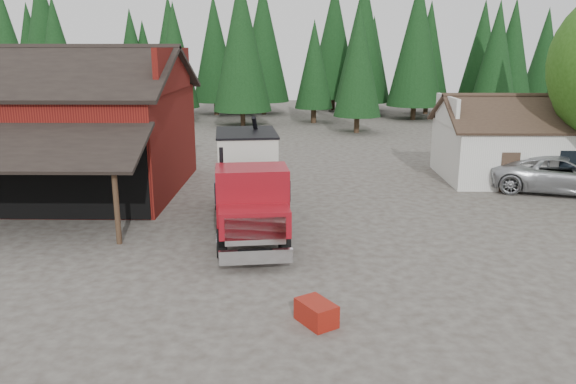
{
  "coord_description": "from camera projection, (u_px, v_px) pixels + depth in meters",
  "views": [
    {
      "loc": [
        0.92,
        -17.34,
        7.02
      ],
      "look_at": [
        0.61,
        2.83,
        1.8
      ],
      "focal_mm": 35.0,
      "sensor_mm": 36.0,
      "label": 1
    }
  ],
  "objects": [
    {
      "name": "red_barn",
      "position": [
        55.0,
        138.0,
        27.63
      ],
      "size": [
        12.8,
        13.63,
        7.18
      ],
      "color": "maroon",
      "rests_on": "ground"
    },
    {
      "name": "conifer_backdrop",
      "position": [
        288.0,
        116.0,
        59.22
      ],
      "size": [
        76.0,
        16.0,
        16.0
      ],
      "primitive_type": null,
      "color": "black",
      "rests_on": "ground"
    },
    {
      "name": "feed_truck",
      "position": [
        249.0,
        180.0,
        21.98
      ],
      "size": [
        3.66,
        9.6,
        4.23
      ],
      "rotation": [
        0.0,
        0.0,
        0.13
      ],
      "color": "black",
      "rests_on": "ground"
    },
    {
      "name": "ground",
      "position": [
        268.0,
        266.0,
        18.56
      ],
      "size": [
        120.0,
        120.0,
        0.0
      ],
      "primitive_type": "plane",
      "color": "#3F3832",
      "rests_on": "ground"
    },
    {
      "name": "near_pine_b",
      "position": [
        359.0,
        61.0,
        46.04
      ],
      "size": [
        3.96,
        3.96,
        10.4
      ],
      "color": "#382619",
      "rests_on": "ground"
    },
    {
      "name": "farmhouse",
      "position": [
        518.0,
        149.0,
        30.53
      ],
      "size": [
        8.6,
        6.42,
        4.65
      ],
      "color": "silver",
      "rests_on": "ground"
    },
    {
      "name": "silver_car",
      "position": [
        560.0,
        174.0,
        27.8
      ],
      "size": [
        7.27,
        4.92,
        1.85
      ],
      "primitive_type": "imported",
      "rotation": [
        0.0,
        0.0,
        1.27
      ],
      "color": "#B2B5BB",
      "rests_on": "ground"
    },
    {
      "name": "equip_box",
      "position": [
        316.0,
        313.0,
        14.64
      ],
      "size": [
        1.19,
        1.3,
        0.6
      ],
      "primitive_type": "cube",
      "rotation": [
        0.0,
        0.0,
        0.59
      ],
      "color": "maroon",
      "rests_on": "ground"
    },
    {
      "name": "near_pine_d",
      "position": [
        241.0,
        43.0,
        49.68
      ],
      "size": [
        5.28,
        5.28,
        13.4
      ],
      "color": "#382619",
      "rests_on": "ground"
    },
    {
      "name": "near_pine_a",
      "position": [
        8.0,
        55.0,
        44.39
      ],
      "size": [
        4.4,
        4.4,
        11.4
      ],
      "color": "#382619",
      "rests_on": "ground"
    }
  ]
}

